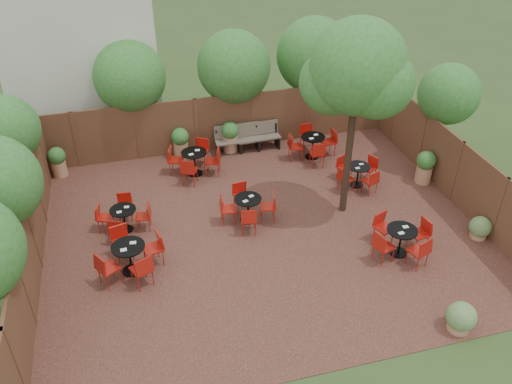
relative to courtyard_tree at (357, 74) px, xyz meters
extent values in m
plane|color=#354F23|center=(-2.56, -0.33, -4.28)|extent=(80.00, 80.00, 0.00)
cube|color=#381F17|center=(-2.56, -0.33, -4.27)|extent=(12.00, 10.00, 0.02)
cube|color=brown|center=(-2.56, 4.67, -3.28)|extent=(12.00, 0.08, 2.00)
cube|color=brown|center=(-8.56, -0.33, -3.28)|extent=(0.08, 10.00, 2.00)
cube|color=brown|center=(3.44, -0.33, -3.28)|extent=(0.08, 10.00, 2.00)
cube|color=beige|center=(-7.06, 7.67, -0.28)|extent=(5.00, 4.00, 8.00)
sphere|color=#2A6A22|center=(-9.16, 2.67, -1.69)|extent=(1.95, 1.95, 1.95)
sphere|color=#2A6A22|center=(-5.56, 5.37, -1.56)|extent=(2.38, 2.38, 2.38)
sphere|color=#2A6A22|center=(-2.06, 5.27, -1.52)|extent=(2.52, 2.52, 2.52)
sphere|color=#2A6A22|center=(0.94, 5.47, -1.46)|extent=(2.72, 2.72, 2.72)
sphere|color=#2A6A22|center=(4.04, 1.67, -1.70)|extent=(1.93, 1.93, 1.93)
cylinder|color=black|center=(0.01, 0.01, -1.92)|extent=(0.20, 0.20, 4.68)
sphere|color=#2A6A22|center=(0.01, 0.01, 0.19)|extent=(2.51, 2.51, 2.51)
sphere|color=#2A6A22|center=(-0.49, 0.41, -0.33)|extent=(1.76, 1.76, 1.76)
sphere|color=#2A6A22|center=(0.41, -0.39, -0.14)|extent=(1.83, 1.83, 1.83)
cube|color=brown|center=(-1.46, 4.22, -3.81)|extent=(1.57, 0.54, 0.05)
cube|color=brown|center=(-1.46, 4.42, -3.53)|extent=(1.55, 0.19, 0.47)
cube|color=black|center=(-2.16, 4.22, -4.05)|extent=(0.08, 0.47, 0.41)
cube|color=black|center=(-0.76, 4.22, -4.05)|extent=(0.08, 0.47, 0.41)
cube|color=brown|center=(-2.20, 4.22, -3.80)|extent=(1.59, 0.48, 0.05)
cube|color=brown|center=(-2.20, 4.43, -3.51)|extent=(1.59, 0.12, 0.48)
cube|color=black|center=(-2.92, 4.22, -4.04)|extent=(0.07, 0.48, 0.42)
cube|color=black|center=(-1.48, 4.22, -4.04)|extent=(0.07, 0.48, 0.42)
cylinder|color=black|center=(0.68, -2.24, -4.24)|extent=(0.47, 0.47, 0.03)
cylinder|color=black|center=(0.68, -2.24, -3.86)|extent=(0.05, 0.05, 0.74)
cylinder|color=black|center=(0.68, -2.24, -3.48)|extent=(0.81, 0.81, 0.03)
cube|color=white|center=(0.80, -2.16, -3.46)|extent=(0.17, 0.13, 0.02)
cube|color=white|center=(0.57, -2.37, -3.46)|extent=(0.17, 0.13, 0.02)
cylinder|color=black|center=(-3.91, 3.15, -4.24)|extent=(0.48, 0.48, 0.03)
cylinder|color=black|center=(-3.91, 3.15, -3.85)|extent=(0.05, 0.05, 0.76)
cylinder|color=black|center=(-3.91, 3.15, -3.46)|extent=(0.83, 0.83, 0.03)
cube|color=white|center=(-3.78, 3.24, -3.43)|extent=(0.18, 0.16, 0.02)
cube|color=white|center=(-4.02, 3.02, -3.43)|extent=(0.18, 0.16, 0.02)
cylinder|color=black|center=(0.96, 1.13, -4.24)|extent=(0.42, 0.42, 0.03)
cylinder|color=black|center=(0.96, 1.13, -3.90)|extent=(0.05, 0.05, 0.67)
cylinder|color=black|center=(0.96, 1.13, -3.56)|extent=(0.73, 0.73, 0.03)
cube|color=white|center=(1.08, 1.21, -3.54)|extent=(0.16, 0.14, 0.01)
cube|color=white|center=(0.87, 1.02, -3.54)|extent=(0.16, 0.14, 0.01)
cylinder|color=black|center=(-6.27, -1.12, -4.24)|extent=(0.49, 0.49, 0.03)
cylinder|color=black|center=(-6.27, -1.12, -3.84)|extent=(0.06, 0.06, 0.78)
cylinder|color=black|center=(-6.27, -1.12, -3.44)|extent=(0.85, 0.85, 0.03)
cube|color=white|center=(-6.14, -1.03, -3.42)|extent=(0.19, 0.16, 0.02)
cube|color=white|center=(-6.38, -1.25, -3.42)|extent=(0.19, 0.16, 0.02)
cylinder|color=black|center=(-6.32, 0.67, -4.24)|extent=(0.42, 0.42, 0.03)
cylinder|color=black|center=(-6.32, 0.67, -3.90)|extent=(0.05, 0.05, 0.67)
cylinder|color=black|center=(-6.32, 0.67, -3.55)|extent=(0.73, 0.73, 0.03)
cube|color=white|center=(-6.20, 0.75, -3.53)|extent=(0.15, 0.13, 0.01)
cube|color=white|center=(-6.41, 0.55, -3.53)|extent=(0.15, 0.13, 0.01)
cylinder|color=black|center=(0.19, 3.19, -4.24)|extent=(0.48, 0.48, 0.03)
cylinder|color=black|center=(0.19, 3.19, -3.86)|extent=(0.05, 0.05, 0.76)
cylinder|color=black|center=(0.19, 3.19, -3.47)|extent=(0.82, 0.82, 0.03)
cube|color=white|center=(0.32, 3.28, -3.44)|extent=(0.16, 0.12, 0.02)
cube|color=white|center=(0.08, 3.06, -3.44)|extent=(0.16, 0.12, 0.02)
cylinder|color=black|center=(-2.85, 0.22, -4.24)|extent=(0.45, 0.45, 0.03)
cylinder|color=black|center=(-2.85, 0.22, -3.88)|extent=(0.05, 0.05, 0.72)
cylinder|color=black|center=(-2.85, 0.22, -3.51)|extent=(0.78, 0.78, 0.03)
cube|color=white|center=(-2.73, 0.30, -3.48)|extent=(0.15, 0.11, 0.02)
cube|color=white|center=(-2.96, 0.10, -3.48)|extent=(0.15, 0.11, 0.02)
cylinder|color=#B07B58|center=(-4.18, 4.37, -3.97)|extent=(0.50, 0.50, 0.57)
sphere|color=#2A6A22|center=(-4.18, 4.37, -3.46)|extent=(0.60, 0.60, 0.60)
cylinder|color=#B07B58|center=(-2.45, 4.37, -3.97)|extent=(0.50, 0.50, 0.58)
sphere|color=#2A6A22|center=(-2.45, 4.37, -3.45)|extent=(0.60, 0.60, 0.60)
cylinder|color=#B07B58|center=(-8.21, 4.19, -3.99)|extent=(0.47, 0.47, 0.53)
sphere|color=#2A6A22|center=(-8.21, 4.19, -3.51)|extent=(0.56, 0.56, 0.56)
cylinder|color=#B07B58|center=(3.09, 0.78, -3.97)|extent=(0.50, 0.50, 0.57)
sphere|color=#2A6A22|center=(3.09, 0.78, -3.46)|extent=(0.60, 0.60, 0.60)
cylinder|color=#B07B58|center=(0.74, -4.98, -4.14)|extent=(0.50, 0.50, 0.23)
sphere|color=#577B3F|center=(0.74, -4.98, -3.86)|extent=(0.68, 0.68, 0.68)
cylinder|color=#B07B58|center=(3.14, -2.18, -4.16)|extent=(0.44, 0.44, 0.20)
sphere|color=#577B3F|center=(3.14, -2.18, -3.91)|extent=(0.60, 0.60, 0.60)
camera|label=1|loc=(-5.82, -11.80, 5.05)|focal=37.31mm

